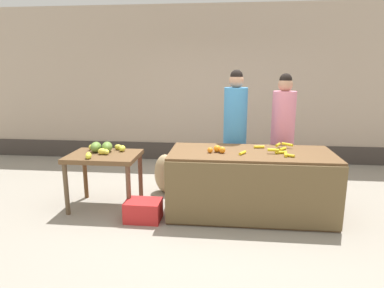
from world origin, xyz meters
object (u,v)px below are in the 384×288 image
at_px(vendor_woman_pink_shirt, 282,135).
at_px(produce_crate, 143,210).
at_px(vendor_woman_blue_shirt, 235,133).
at_px(produce_sack, 165,174).

bearing_deg(vendor_woman_pink_shirt, produce_crate, -147.89).
relative_size(vendor_woman_blue_shirt, vendor_woman_pink_shirt, 1.03).
height_order(vendor_woman_blue_shirt, produce_crate, vendor_woman_blue_shirt).
height_order(vendor_woman_blue_shirt, vendor_woman_pink_shirt, vendor_woman_blue_shirt).
bearing_deg(produce_crate, produce_sack, 84.34).
distance_m(vendor_woman_blue_shirt, produce_crate, 1.76).
xyz_separation_m(vendor_woman_blue_shirt, vendor_woman_pink_shirt, (0.70, 0.08, -0.03)).
bearing_deg(vendor_woman_pink_shirt, vendor_woman_blue_shirt, -173.22).
xyz_separation_m(vendor_woman_pink_shirt, produce_sack, (-1.74, -0.15, -0.61)).
bearing_deg(produce_crate, vendor_woman_pink_shirt, 32.11).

